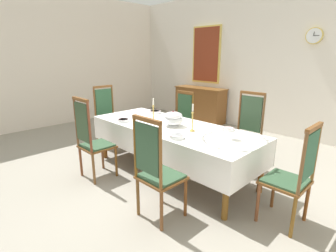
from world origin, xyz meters
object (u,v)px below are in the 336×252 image
at_px(bowl_near_left, 155,112).
at_px(sideboard, 200,104).
at_px(chair_head_east, 293,175).
at_px(candlestick_west, 153,112).
at_px(chair_north_b, 246,132).
at_px(chair_south_b, 157,169).
at_px(bowl_far_right, 177,136).
at_px(mounted_clock, 314,36).
at_px(chair_head_west, 108,116).
at_px(spoon_primary, 151,112).
at_px(chair_south_a, 92,139).
at_px(spoon_secondary, 121,120).
at_px(bowl_near_right, 123,120).
at_px(candlestick_east, 192,120).
at_px(soup_tureen, 173,119).
at_px(framed_painting, 206,55).
at_px(chair_north_a, 180,119).
at_px(bowl_far_left, 228,129).
at_px(dining_table, 171,130).

bearing_deg(bowl_near_left, sideboard, 110.81).
bearing_deg(chair_head_east, candlestick_west, 90.00).
bearing_deg(chair_head_east, chair_north_b, 48.54).
xyz_separation_m(chair_south_b, bowl_far_right, (-0.24, 0.55, 0.19)).
bearing_deg(chair_north_b, mounted_clock, -93.08).
distance_m(chair_head_west, mounted_clock, 4.24).
bearing_deg(spoon_primary, bowl_near_left, -21.13).
relative_size(chair_north_b, candlestick_west, 3.40).
xyz_separation_m(chair_south_a, spoon_secondary, (-0.13, 0.58, 0.16)).
bearing_deg(sideboard, candlestick_west, 114.96).
xyz_separation_m(bowl_near_right, spoon_secondary, (-0.12, 0.03, -0.02)).
height_order(bowl_near_left, bowl_far_right, same).
xyz_separation_m(chair_head_east, candlestick_east, (-1.33, -0.00, 0.33)).
distance_m(chair_north_b, mounted_clock, 2.60).
bearing_deg(chair_south_a, chair_south_b, 0.08).
height_order(soup_tureen, bowl_near_left, soup_tureen).
bearing_deg(bowl_near_right, framed_painting, 107.35).
xyz_separation_m(chair_south_a, chair_head_west, (-1.07, 0.92, -0.01)).
bearing_deg(chair_north_a, bowl_far_left, 159.22).
bearing_deg(chair_head_east, chair_north_a, 69.20).
height_order(dining_table, chair_head_east, chair_head_east).
bearing_deg(bowl_far_right, dining_table, 141.06).
bearing_deg(mounted_clock, chair_south_b, -91.66).
bearing_deg(dining_table, framed_painting, 119.79).
height_order(bowl_far_left, framed_painting, framed_painting).
bearing_deg(chair_south_a, mounted_clock, 69.66).
xyz_separation_m(bowl_near_left, spoon_secondary, (-0.02, -0.71, -0.02)).
xyz_separation_m(chair_north_a, sideboard, (-1.03, 1.90, -0.10)).
bearing_deg(spoon_primary, framed_painting, 97.41).
bearing_deg(bowl_far_left, candlestick_east, -128.61).
relative_size(soup_tureen, candlestick_east, 0.77).
height_order(soup_tureen, sideboard, soup_tureen).
bearing_deg(candlestick_east, bowl_near_left, 162.37).
bearing_deg(sideboard, framed_painting, -78.54).
relative_size(chair_north_b, bowl_far_right, 6.06).
xyz_separation_m(chair_north_b, mounted_clock, (0.11, 2.13, 1.49)).
bearing_deg(mounted_clock, dining_table, -104.77).
bearing_deg(bowl_near_right, chair_north_b, 43.03).
bearing_deg(sideboard, spoon_primary, 108.17).
height_order(chair_north_b, bowl_near_left, chair_north_b).
bearing_deg(bowl_far_right, chair_south_b, -66.58).
distance_m(candlestick_west, sideboard, 3.12).
xyz_separation_m(candlestick_west, bowl_far_left, (1.10, 0.39, -0.12)).
height_order(spoon_primary, framed_painting, framed_painting).
height_order(chair_south_b, chair_north_b, chair_north_b).
distance_m(chair_south_a, bowl_near_right, 0.58).
relative_size(chair_south_b, chair_head_west, 0.99).
relative_size(chair_head_west, framed_painting, 0.81).
bearing_deg(chair_north_b, chair_head_west, 20.75).
xyz_separation_m(soup_tureen, sideboard, (-1.74, 2.81, -0.40)).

